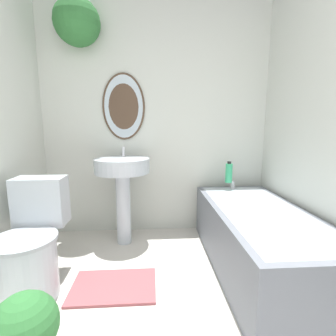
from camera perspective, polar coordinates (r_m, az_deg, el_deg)
name	(u,v)px	position (r m, az deg, el deg)	size (l,w,h in m)	color
wall_back	(144,104)	(2.60, -5.73, 14.61)	(2.44, 0.42, 2.40)	silver
toilet	(31,247)	(1.99, -29.46, -15.83)	(0.42, 0.60, 0.76)	silver
pedestal_sink	(123,177)	(2.35, -10.61, -2.19)	(0.52, 0.52, 0.94)	silver
bathtub	(259,238)	(2.14, 20.52, -15.10)	(0.71, 1.55, 0.57)	slate
shampoo_bottle	(229,173)	(2.56, 14.07, -1.07)	(0.07, 0.07, 0.22)	#38B275
potted_plant	(25,335)	(1.42, -30.45, -30.66)	(0.29, 0.29, 0.43)	silver
bath_mat	(114,286)	(1.97, -12.57, -25.45)	(0.59, 0.39, 0.02)	#934C51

